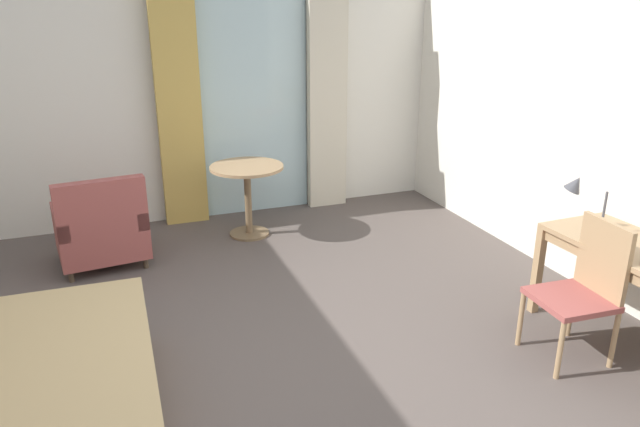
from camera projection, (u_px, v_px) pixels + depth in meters
The scene contains 9 objects.
ground at pixel (270, 389), 3.84m from camera, with size 6.36×7.17×0.10m, color #564C47.
wall_back at pixel (178, 88), 6.27m from camera, with size 5.96×0.12×2.86m, color white.
balcony_glass_door at pixel (254, 101), 6.52m from camera, with size 1.20×0.02×2.51m, color silver.
curtain_panel_left at pixel (179, 104), 6.15m from camera, with size 0.45×0.10×2.58m, color tan.
curtain_panel_right at pixel (327, 95), 6.69m from camera, with size 0.44×0.10×2.58m, color beige.
desk_chair at pixel (584, 285), 3.96m from camera, with size 0.49×0.48×0.96m.
desk_lamp at pixel (580, 192), 4.23m from camera, with size 0.29×0.28×0.42m.
armchair_by_window at pixel (101, 230), 5.40m from camera, with size 0.83×0.81×0.87m.
round_cafe_table at pixel (247, 184), 6.03m from camera, with size 0.74×0.74×0.74m.
Camera 1 is at (-0.83, -3.14, 2.31)m, focal length 33.60 mm.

